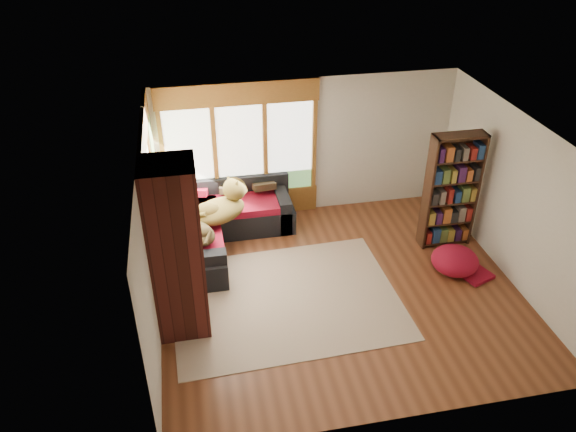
{
  "coord_description": "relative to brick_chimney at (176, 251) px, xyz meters",
  "views": [
    {
      "loc": [
        -2.11,
        -6.6,
        5.63
      ],
      "look_at": [
        -0.67,
        0.79,
        0.95
      ],
      "focal_mm": 35.0,
      "sensor_mm": 36.0,
      "label": 1
    }
  ],
  "objects": [
    {
      "name": "wall_right",
      "position": [
        5.15,
        0.35,
        0.0
      ],
      "size": [
        0.04,
        5.0,
        2.6
      ],
      "primitive_type": "cube",
      "color": "silver",
      "rests_on": "ground"
    },
    {
      "name": "throw_pillows",
      "position": [
        0.48,
        2.2,
        -0.55
      ],
      "size": [
        1.98,
        1.68,
        0.45
      ],
      "color": "#2D2216",
      "rests_on": "sectional_sofa"
    },
    {
      "name": "pouf",
      "position": [
        4.36,
        0.44,
        -1.08
      ],
      "size": [
        0.98,
        0.98,
        0.41
      ],
      "primitive_type": "ellipsoid",
      "rotation": [
        0.0,
        0.0,
        -0.36
      ],
      "color": "maroon",
      "rests_on": "area_rug"
    },
    {
      "name": "wall_left",
      "position": [
        -0.35,
        0.35,
        0.0
      ],
      "size": [
        0.04,
        5.0,
        2.6
      ],
      "primitive_type": "cube",
      "color": "silver",
      "rests_on": "ground"
    },
    {
      "name": "bookshelf",
      "position": [
        4.54,
        1.26,
        -0.27
      ],
      "size": [
        0.88,
        0.29,
        2.06
      ],
      "color": "#391F13",
      "rests_on": "ground"
    },
    {
      "name": "wall_front",
      "position": [
        2.4,
        -2.15,
        0.0
      ],
      "size": [
        5.5,
        0.04,
        2.6
      ],
      "primitive_type": "cube",
      "color": "silver",
      "rests_on": "ground"
    },
    {
      "name": "area_rug",
      "position": [
        1.52,
        0.26,
        -1.29
      ],
      "size": [
        3.51,
        2.73,
        0.01
      ],
      "primitive_type": "cube",
      "rotation": [
        0.0,
        0.0,
        0.03
      ],
      "color": "silver",
      "rests_on": "ground"
    },
    {
      "name": "floor",
      "position": [
        2.4,
        0.35,
        -1.3
      ],
      "size": [
        5.5,
        5.5,
        0.0
      ],
      "primitive_type": "plane",
      "color": "brown",
      "rests_on": "ground"
    },
    {
      "name": "dog_tan",
      "position": [
        0.76,
        1.88,
        -0.48
      ],
      "size": [
        1.17,
        1.06,
        0.57
      ],
      "rotation": [
        0.0,
        0.0,
        0.56
      ],
      "color": "brown",
      "rests_on": "sectional_sofa"
    },
    {
      "name": "windows_left",
      "position": [
        -0.32,
        1.55,
        0.05
      ],
      "size": [
        0.1,
        2.62,
        1.9
      ],
      "color": "#925D25",
      "rests_on": "wall_left"
    },
    {
      "name": "roller_blind",
      "position": [
        -0.29,
        2.38,
        0.45
      ],
      "size": [
        0.03,
        0.72,
        0.9
      ],
      "primitive_type": "cube",
      "color": "#6D9458",
      "rests_on": "wall_left"
    },
    {
      "name": "sectional_sofa",
      "position": [
        0.45,
        2.05,
        -1.0
      ],
      "size": [
        2.2,
        2.2,
        0.8
      ],
      "rotation": [
        0.0,
        0.0,
        0.03
      ],
      "color": "black",
      "rests_on": "ground"
    },
    {
      "name": "ceiling",
      "position": [
        2.4,
        0.35,
        1.3
      ],
      "size": [
        5.5,
        5.5,
        0.0
      ],
      "primitive_type": "plane",
      "color": "white"
    },
    {
      "name": "wall_back",
      "position": [
        2.4,
        2.85,
        0.0
      ],
      "size": [
        5.5,
        0.04,
        2.6
      ],
      "primitive_type": "cube",
      "color": "silver",
      "rests_on": "ground"
    },
    {
      "name": "windows_back",
      "position": [
        1.2,
        2.82,
        0.05
      ],
      "size": [
        2.82,
        0.1,
        1.9
      ],
      "color": "#925D25",
      "rests_on": "wall_back"
    },
    {
      "name": "brick_chimney",
      "position": [
        0.0,
        0.0,
        0.0
      ],
      "size": [
        0.7,
        0.7,
        2.6
      ],
      "primitive_type": "cube",
      "color": "#471914",
      "rests_on": "ground"
    },
    {
      "name": "dog_brindle",
      "position": [
        0.23,
        1.36,
        -0.54
      ],
      "size": [
        0.86,
        0.94,
        0.46
      ],
      "rotation": [
        0.0,
        0.0,
        2.14
      ],
      "color": "#2E2415",
      "rests_on": "sectional_sofa"
    }
  ]
}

